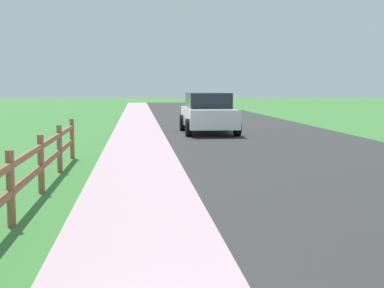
# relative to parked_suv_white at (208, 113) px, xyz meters

# --- Properties ---
(ground_plane) EXTENTS (120.00, 120.00, 0.00)m
(ground_plane) POSITION_rel_parked_suv_white_xyz_m (-1.74, 4.73, -0.79)
(ground_plane) COLOR #3A7734
(road_asphalt) EXTENTS (7.00, 66.00, 0.01)m
(road_asphalt) POSITION_rel_parked_suv_white_xyz_m (1.76, 6.73, -0.79)
(road_asphalt) COLOR #2D2D2D
(road_asphalt) RESTS_ON ground
(curb_concrete) EXTENTS (6.00, 66.00, 0.01)m
(curb_concrete) POSITION_rel_parked_suv_white_xyz_m (-4.74, 6.73, -0.79)
(curb_concrete) COLOR #B999A2
(curb_concrete) RESTS_ON ground
(grass_verge) EXTENTS (5.00, 66.00, 0.00)m
(grass_verge) POSITION_rel_parked_suv_white_xyz_m (-6.24, 6.73, -0.78)
(grass_verge) COLOR #3A7734
(grass_verge) RESTS_ON ground
(rail_fence) EXTENTS (0.11, 13.77, 1.01)m
(rail_fence) POSITION_rel_parked_suv_white_xyz_m (-4.40, -14.06, -0.20)
(rail_fence) COLOR brown
(rail_fence) RESTS_ON ground
(parked_suv_white) EXTENTS (2.02, 4.27, 1.57)m
(parked_suv_white) POSITION_rel_parked_suv_white_xyz_m (0.00, 0.00, 0.00)
(parked_suv_white) COLOR white
(parked_suv_white) RESTS_ON ground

